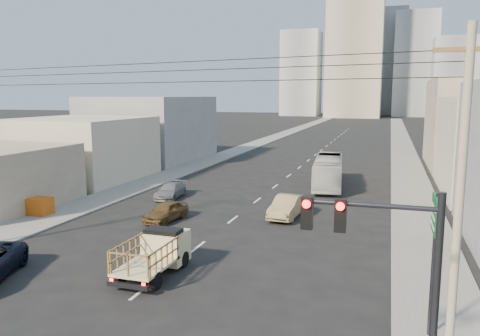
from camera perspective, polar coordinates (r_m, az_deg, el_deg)
The scene contains 21 objects.
ground at distance 19.21m, azimuth -14.89°, elevation -16.50°, with size 420.00×420.00×0.00m, color black.
sidewalk_left at distance 87.55m, azimuth 3.53°, elevation 3.50°, with size 3.50×180.00×0.12m, color slate.
sidewalk_right at distance 84.93m, azimuth 19.10°, elevation 2.87°, with size 3.50×180.00×0.12m, color slate.
lane_dashes at distance 68.68m, azimuth 9.56°, elevation 1.90°, with size 0.15×104.00×0.01m.
flatbed_pickup at distance 22.06m, azimuth -10.30°, elevation -9.91°, with size 1.95×4.41×1.90m.
city_bus at distance 42.75m, azimuth 10.70°, elevation -0.39°, with size 2.36×10.07×2.80m, color silver.
sedan_brown at distance 31.08m, azimuth -9.00°, elevation -5.24°, with size 1.50×3.72×1.27m, color brown.
sedan_tan at distance 31.72m, azimuth 5.76°, elevation -4.70°, with size 1.55×4.45×1.47m, color #A1875E.
sedan_grey at distance 37.92m, azimuth -8.47°, elevation -2.75°, with size 1.64×4.02×1.17m, color slate.
traffic_signal at distance 11.73m, azimuth 17.77°, elevation -11.77°, with size 3.23×0.35×6.00m.
green_sign at distance 16.68m, azimuth 22.59°, elevation -7.09°, with size 0.18×1.60×5.00m.
utility_pole at distance 13.96m, azimuth 25.14°, elevation -4.16°, with size 1.80×0.24×10.00m.
overhead_wires at distance 18.70m, azimuth -13.48°, elevation 11.17°, with size 23.01×5.02×0.72m.
crate_stack at distance 34.81m, azimuth -23.43°, elevation -4.25°, with size 1.80×1.20×1.14m.
bldg_left_mid at distance 48.25m, azimuth -18.79°, elevation 2.25°, with size 11.00×12.00×6.00m, color beige.
bldg_left_far at distance 61.06m, azimuth -10.84°, elevation 4.78°, with size 12.00×16.00×8.00m, color gray.
high_rise_tower at distance 186.31m, azimuth 13.91°, elevation 15.30°, with size 20.00×20.00×60.00m, color tan.
midrise_ne at distance 200.05m, azimuth 20.53°, elevation 11.66°, with size 16.00×16.00×40.00m, color gray.
midrise_nw at distance 197.95m, azimuth 7.48°, elevation 11.30°, with size 15.00×15.00×34.00m, color gray.
midrise_back at distance 215.00m, azimuth 17.11°, elevation 12.12°, with size 18.00×18.00×44.00m, color gray.
midrise_east at distance 180.77m, azimuth 24.57°, elevation 9.88°, with size 14.00×14.00×28.00m, color gray.
Camera 1 is at (9.61, -14.52, 8.12)m, focal length 35.00 mm.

